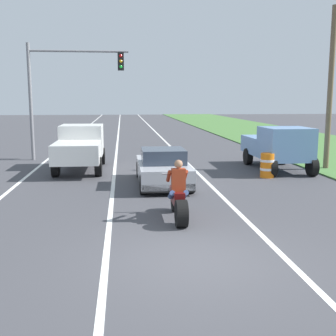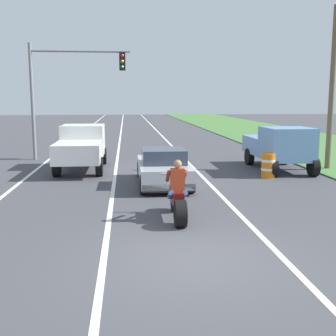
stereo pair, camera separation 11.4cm
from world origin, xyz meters
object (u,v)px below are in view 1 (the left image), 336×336
Objects in this scene: pickup_truck_left_lane_white at (80,146)px; traffic_light_mast_near at (62,82)px; motorcycle_with_rider at (178,198)px; sports_car_silver at (163,168)px; pickup_truck_right_shoulder_light_blue at (278,145)px; construction_barrel_nearest at (267,165)px.

traffic_light_mast_near is (-1.19, 3.63, 2.93)m from pickup_truck_left_lane_white.
motorcycle_with_rider is 0.46× the size of pickup_truck_left_lane_white.
pickup_truck_right_shoulder_light_blue is at bearing 27.64° from sports_car_silver.
sports_car_silver is 4.51m from construction_barrel_nearest.
pickup_truck_left_lane_white is (-3.32, 8.47, 0.51)m from motorcycle_with_rider.
traffic_light_mast_near reaches higher than construction_barrel_nearest.
motorcycle_with_rider is 0.51× the size of sports_car_silver.
pickup_truck_right_shoulder_light_blue is (5.47, 2.87, 0.48)m from sports_car_silver.
traffic_light_mast_near is (-10.02, 4.46, 2.93)m from pickup_truck_right_shoulder_light_blue.
motorcycle_with_rider is at bearing -125.83° from pickup_truck_right_shoulder_light_blue.
traffic_light_mast_near reaches higher than pickup_truck_left_lane_white.
traffic_light_mast_near is at bearing 121.82° from sports_car_silver.
construction_barrel_nearest is (8.93, -6.28, -3.53)m from traffic_light_mast_near.
pickup_truck_left_lane_white is at bearing 132.27° from sports_car_silver.
traffic_light_mast_near is 11.48m from construction_barrel_nearest.
construction_barrel_nearest is (7.75, -2.65, -0.60)m from pickup_truck_left_lane_white.
sports_car_silver is 6.20m from pickup_truck_right_shoulder_light_blue.
sports_car_silver is 0.90× the size of pickup_truck_right_shoulder_light_blue.
sports_car_silver is 0.72× the size of traffic_light_mast_near.
pickup_truck_left_lane_white is at bearing 111.40° from motorcycle_with_rider.
pickup_truck_left_lane_white is (-3.36, 3.70, 0.48)m from sports_car_silver.
sports_car_silver is 4.30× the size of construction_barrel_nearest.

